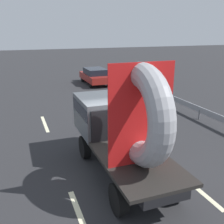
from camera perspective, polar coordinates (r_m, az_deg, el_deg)
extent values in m
plane|color=#28282B|center=(9.36, 2.57, -12.84)|extent=(120.00, 120.00, 0.00)
cylinder|color=black|center=(10.18, -5.92, -7.53)|extent=(0.28, 0.87, 0.87)
cylinder|color=black|center=(10.68, 2.97, -6.20)|extent=(0.28, 0.87, 0.87)
cylinder|color=black|center=(7.33, 1.44, -18.36)|extent=(0.28, 0.87, 0.87)
cylinder|color=black|center=(8.02, 13.21, -15.40)|extent=(0.28, 0.87, 0.87)
cube|color=black|center=(8.79, 2.32, -8.60)|extent=(1.30, 5.55, 0.25)
cube|color=#4C5156|center=(9.96, -1.41, -0.42)|extent=(2.00, 2.16, 1.35)
cube|color=black|center=(9.82, -1.32, 1.15)|extent=(2.02, 2.05, 0.44)
cube|color=black|center=(7.83, 5.46, -10.68)|extent=(2.00, 3.39, 0.10)
cube|color=black|center=(8.96, 0.98, -2.66)|extent=(1.80, 0.08, 1.10)
torus|color=#9E9EA3|center=(7.13, 6.32, -0.70)|extent=(0.68, 2.85, 2.85)
cube|color=red|center=(7.13, 6.32, -0.70)|extent=(1.90, 0.03, 2.85)
cylinder|color=black|center=(24.96, -6.37, 7.29)|extent=(0.23, 0.66, 0.66)
cylinder|color=black|center=(25.40, -2.84, 7.55)|extent=(0.23, 0.66, 0.66)
cylinder|color=black|center=(22.34, -4.58, 6.13)|extent=(0.23, 0.66, 0.66)
cylinder|color=black|center=(22.83, -0.70, 6.43)|extent=(0.23, 0.66, 0.66)
cube|color=maroon|center=(23.81, -3.67, 7.55)|extent=(1.85, 4.31, 0.56)
cube|color=black|center=(23.63, -3.62, 8.80)|extent=(1.66, 2.41, 0.51)
cube|color=gray|center=(13.90, 22.67, -1.36)|extent=(0.06, 13.00, 0.32)
cylinder|color=slate|center=(15.14, 18.43, -0.50)|extent=(0.10, 0.10, 0.55)
cylinder|color=slate|center=(17.66, 11.91, 2.55)|extent=(0.10, 0.10, 0.55)
cube|color=beige|center=(7.30, -6.36, -22.93)|extent=(0.16, 2.92, 0.01)
cube|color=beige|center=(14.18, -14.39, -2.49)|extent=(0.16, 2.53, 0.01)
cube|color=beige|center=(8.81, 18.54, -15.91)|extent=(0.16, 2.06, 0.01)
cube|color=beige|center=(14.63, 0.38, -1.31)|extent=(0.16, 2.46, 0.01)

